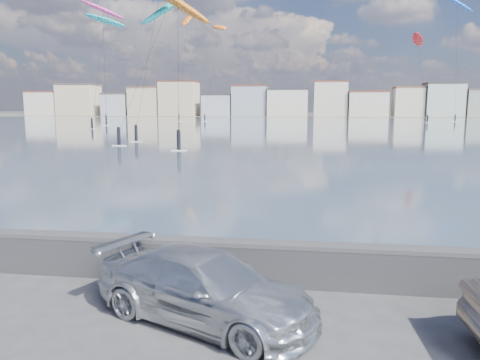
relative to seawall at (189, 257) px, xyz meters
name	(u,v)px	position (x,y,z in m)	size (l,w,h in m)	color
ground	(151,337)	(0.00, -2.70, -0.58)	(700.00, 700.00, 0.00)	#333335
bay_water	(296,126)	(0.00, 88.80, -0.58)	(500.00, 177.00, 0.00)	#334B5D
far_shore_strip	(303,116)	(0.00, 197.30, -0.57)	(500.00, 60.00, 0.00)	#4C473D
seawall	(189,257)	(0.00, 0.00, 0.00)	(400.00, 0.36, 1.08)	#28282B
far_buildings	(306,101)	(1.31, 183.30, 5.44)	(240.79, 13.26, 14.60)	beige
car_silver	(205,287)	(0.80, -1.91, 0.07)	(1.83, 4.49, 1.30)	silver
kitesurfer_0	(105,22)	(-37.40, 80.25, 19.80)	(8.73, 12.18, 22.64)	#19BFBF
kitesurfer_5	(219,28)	(-23.52, 127.50, 25.77)	(7.43, 19.21, 28.52)	orange
kitesurfer_6	(418,40)	(31.41, 126.66, 21.15)	(5.40, 20.26, 23.71)	red
kitesurfer_8	(188,20)	(-33.14, 128.50, 28.52)	(3.44, 19.79, 32.78)	orange
kitesurfer_9	(178,5)	(-12.61, 44.68, 15.06)	(9.15, 16.60, 19.07)	orange
kitesurfer_10	(167,10)	(-14.89, 47.79, 15.16)	(7.39, 15.52, 18.66)	#19BFBF
kitesurfer_12	(103,11)	(-43.02, 92.42, 24.32)	(9.73, 11.13, 27.46)	#E5338C
kitesurfer_13	(458,4)	(43.02, 133.70, 31.76)	(9.83, 15.83, 35.82)	blue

